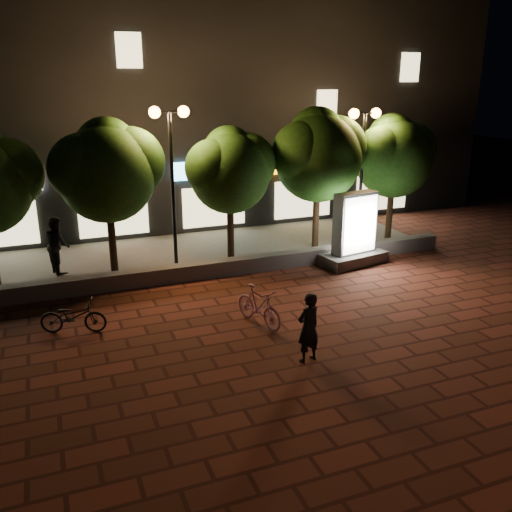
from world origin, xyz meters
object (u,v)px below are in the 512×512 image
street_lamp_right (363,142)px  tree_right (319,152)px  rider (308,328)px  tree_mid (230,168)px  tree_left (108,168)px  scooter_parked (73,316)px  scooter_pink (259,306)px  ad_kiosk (354,235)px  tree_far_right (394,154)px  pedestrian (57,245)px  street_lamp_left (171,147)px

street_lamp_right → tree_right: bearing=170.9°
rider → tree_mid: bearing=-110.2°
tree_left → tree_mid: 4.00m
street_lamp_right → scooter_parked: street_lamp_right is taller
tree_left → tree_right: 7.30m
tree_right → scooter_parked: 10.27m
scooter_parked → scooter_pink: bearing=-87.0°
tree_left → tree_right: bearing=0.0°
tree_left → ad_kiosk: tree_left is taller
scooter_pink → tree_right: bearing=32.8°
ad_kiosk → tree_mid: bearing=151.8°
tree_mid → tree_far_right: tree_far_right is taller
tree_left → ad_kiosk: 8.33m
tree_left → street_lamp_right: (8.95, -0.26, 0.45)m
scooter_pink → pedestrian: 7.47m
tree_mid → tree_right: tree_right is taller
scooter_pink → pedestrian: (-4.61, 5.86, 0.49)m
tree_far_right → street_lamp_right: bearing=-170.4°
scooter_pink → pedestrian: pedestrian is taller
ad_kiosk → scooter_parked: (-9.29, -2.10, -0.57)m
street_lamp_right → scooter_pink: (-6.05, -5.09, -3.38)m
rider → pedestrian: pedestrian is taller
tree_far_right → scooter_parked: size_ratio=2.91×
street_lamp_right → scooter_pink: bearing=-139.9°
scooter_parked → rider: bearing=-106.7°
tree_mid → scooter_pink: 6.10m
ad_kiosk → pedestrian: 9.75m
tree_right → ad_kiosk: size_ratio=2.05×
rider → scooter_parked: rider is taller
tree_far_right → street_lamp_right: street_lamp_right is taller
rider → tree_right: bearing=-132.8°
tree_far_right → pedestrian: tree_far_right is taller
street_lamp_right → ad_kiosk: bearing=-125.6°
scooter_pink → rider: 2.21m
tree_left → street_lamp_left: 2.05m
scooter_parked → pedestrian: (-0.13, 4.59, 0.58)m
tree_right → rider: tree_right is taller
street_lamp_right → scooter_pink: 8.60m
tree_mid → tree_far_right: 6.50m
tree_far_right → pedestrian: 12.45m
street_lamp_left → tree_right: bearing=2.8°
ad_kiosk → rider: bearing=-129.1°
tree_left → pedestrian: size_ratio=2.64×
street_lamp_left → tree_left: bearing=172.3°
tree_mid → rider: size_ratio=2.75×
tree_mid → rider: 7.93m
rider → scooter_parked: 5.91m
scooter_pink → scooter_parked: scooter_pink is taller
ad_kiosk → rider: (-4.49, -5.53, -0.18)m
tree_left → street_lamp_right: 8.96m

